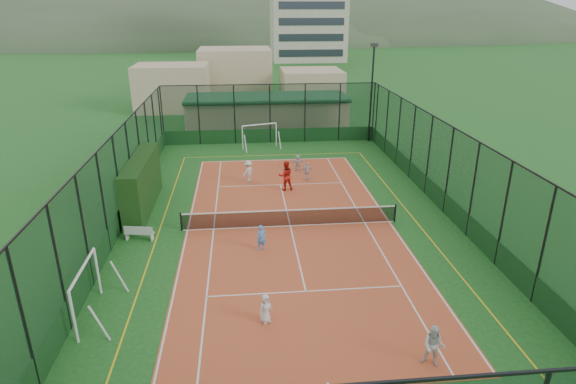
% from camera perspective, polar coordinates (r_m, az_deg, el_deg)
% --- Properties ---
extents(ground, '(300.00, 300.00, 0.00)m').
position_cam_1_polar(ground, '(26.10, 0.27, -4.05)').
color(ground, '#1D501B').
rests_on(ground, ground).
extents(court_slab, '(11.17, 23.97, 0.01)m').
position_cam_1_polar(court_slab, '(26.10, 0.27, -4.04)').
color(court_slab, '#C9462C').
rests_on(court_slab, ground).
extents(tennis_net, '(11.67, 0.12, 1.06)m').
position_cam_1_polar(tennis_net, '(25.88, 0.27, -2.99)').
color(tennis_net, black).
rests_on(tennis_net, ground).
extents(perimeter_fence, '(18.12, 34.12, 5.00)m').
position_cam_1_polar(perimeter_fence, '(25.13, 0.28, 1.10)').
color(perimeter_fence, black).
rests_on(perimeter_fence, ground).
extents(floodlight_ne, '(0.60, 0.26, 8.25)m').
position_cam_1_polar(floodlight_ne, '(42.14, 9.85, 11.39)').
color(floodlight_ne, black).
rests_on(floodlight_ne, ground).
extents(clubhouse, '(15.20, 7.20, 3.15)m').
position_cam_1_polar(clubhouse, '(46.52, -2.52, 9.41)').
color(clubhouse, tan).
rests_on(clubhouse, ground).
extents(distant_hills, '(200.00, 60.00, 24.00)m').
position_cam_1_polar(distant_hills, '(173.83, -5.01, 17.61)').
color(distant_hills, '#384C33').
rests_on(distant_hills, ground).
extents(hedge_left, '(1.04, 6.97, 3.05)m').
position_cam_1_polar(hedge_left, '(29.08, -16.92, 0.96)').
color(hedge_left, black).
rests_on(hedge_left, ground).
extents(white_bench, '(1.54, 0.67, 0.84)m').
position_cam_1_polar(white_bench, '(25.59, -17.23, -4.60)').
color(white_bench, white).
rests_on(white_bench, ground).
extents(futsal_goal_near, '(3.23, 0.95, 2.08)m').
position_cam_1_polar(futsal_goal_near, '(20.08, -22.78, -10.92)').
color(futsal_goal_near, white).
rests_on(futsal_goal_near, ground).
extents(futsal_goal_far, '(3.18, 1.72, 1.97)m').
position_cam_1_polar(futsal_goal_far, '(40.24, -3.39, 6.62)').
color(futsal_goal_far, white).
rests_on(futsal_goal_far, ground).
extents(child_near_left, '(0.69, 0.64, 1.18)m').
position_cam_1_polar(child_near_left, '(18.51, -2.68, -13.63)').
color(child_near_left, silver).
rests_on(child_near_left, court_slab).
extents(child_near_mid, '(0.54, 0.44, 1.29)m').
position_cam_1_polar(child_near_mid, '(23.44, -3.15, -5.42)').
color(child_near_mid, '#4E8CDF').
rests_on(child_near_mid, court_slab).
extents(child_near_right, '(0.92, 0.86, 1.51)m').
position_cam_1_polar(child_near_right, '(17.21, 16.90, -17.08)').
color(child_near_right, silver).
rests_on(child_near_right, court_slab).
extents(child_far_left, '(1.08, 1.06, 1.49)m').
position_cam_1_polar(child_far_left, '(32.35, -4.72, 2.45)').
color(child_far_left, silver).
rests_on(child_far_left, court_slab).
extents(child_far_right, '(0.79, 0.44, 1.27)m').
position_cam_1_polar(child_far_right, '(32.62, 2.29, 2.47)').
color(child_far_right, silver).
rests_on(child_far_right, court_slab).
extents(child_far_back, '(1.11, 0.56, 1.14)m').
position_cam_1_polar(child_far_back, '(34.63, 1.16, 3.50)').
color(child_far_back, silver).
rests_on(child_far_back, court_slab).
extents(coach, '(1.01, 0.83, 1.92)m').
position_cam_1_polar(coach, '(30.78, -0.28, 1.95)').
color(coach, red).
rests_on(coach, court_slab).
extents(tennis_balls, '(2.07, 0.88, 0.07)m').
position_cam_1_polar(tennis_balls, '(27.54, 3.96, -2.59)').
color(tennis_balls, '#CCE033').
rests_on(tennis_balls, court_slab).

